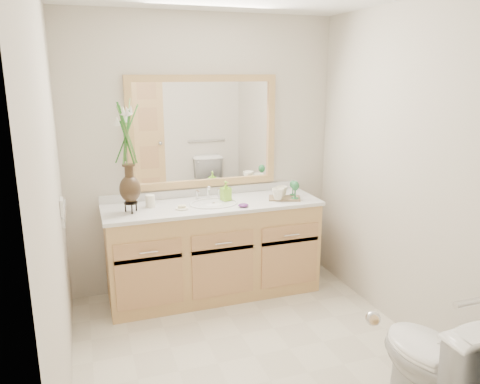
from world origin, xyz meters
name	(u,v)px	position (x,y,z in m)	size (l,w,h in m)	color
floor	(255,356)	(0.00, 0.00, 0.00)	(2.60, 2.60, 0.00)	beige
wall_back	(204,155)	(0.00, 1.30, 1.20)	(2.40, 0.02, 2.40)	beige
wall_front	(379,267)	(0.00, -1.30, 1.20)	(2.40, 0.02, 2.40)	beige
wall_left	(52,205)	(-1.20, 0.00, 1.20)	(0.02, 2.60, 2.40)	beige
wall_right	(413,175)	(1.20, 0.00, 1.20)	(0.02, 2.60, 2.40)	beige
vanity	(214,251)	(0.00, 1.01, 0.40)	(1.80, 0.55, 0.80)	tan
counter	(213,205)	(0.00, 1.01, 0.82)	(1.84, 0.57, 0.03)	silver
sink	(214,210)	(0.00, 1.00, 0.78)	(0.38, 0.34, 0.23)	white
mirror	(204,132)	(0.00, 1.28, 1.41)	(1.32, 0.04, 0.97)	white
switch_plate	(62,207)	(-1.19, 0.76, 0.98)	(0.02, 0.12, 0.12)	white
door	(304,327)	(-0.30, -1.29, 1.00)	(0.80, 0.03, 2.00)	tan
toilet	(436,365)	(0.70, -0.92, 0.37)	(0.42, 0.75, 0.74)	white
flower_vase	(127,144)	(-0.68, 0.97, 1.38)	(0.20, 0.20, 0.80)	black
tumbler	(150,201)	(-0.52, 1.08, 0.88)	(0.08, 0.08, 0.10)	white
soap_dish	(182,208)	(-0.29, 0.92, 0.84)	(0.10, 0.10, 0.03)	white
soap_bottle	(226,192)	(0.13, 1.07, 0.91)	(0.07, 0.07, 0.15)	#87D030
purple_dish	(243,205)	(0.21, 0.82, 0.85)	(0.09, 0.07, 0.03)	#5E246E
tray	(284,198)	(0.63, 0.94, 0.84)	(0.27, 0.18, 0.01)	brown
mug_left	(278,193)	(0.55, 0.90, 0.90)	(0.10, 0.10, 0.10)	white
mug_right	(282,191)	(0.63, 0.99, 0.89)	(0.10, 0.09, 0.10)	white
goblet_front	(295,187)	(0.70, 0.88, 0.95)	(0.07, 0.07, 0.15)	#246E3A
goblet_back	(293,185)	(0.74, 1.00, 0.93)	(0.06, 0.06, 0.13)	#246E3A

